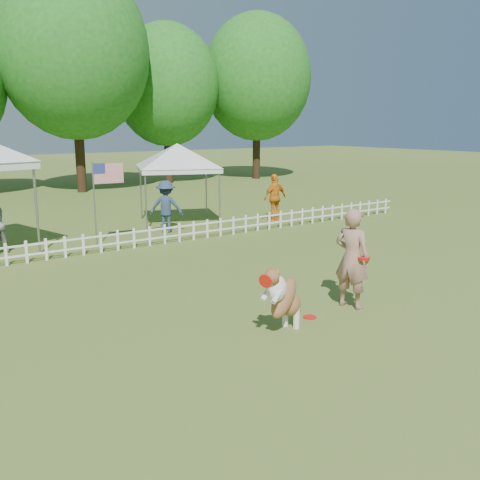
{
  "coord_description": "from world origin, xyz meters",
  "views": [
    {
      "loc": [
        -6.43,
        -7.21,
        3.53
      ],
      "look_at": [
        0.02,
        2.0,
        1.1
      ],
      "focal_mm": 40.0,
      "sensor_mm": 36.0,
      "label": 1
    }
  ],
  "objects_px": {
    "dog": "(284,297)",
    "spectator_c": "(275,197)",
    "spectator_b": "(166,207)",
    "handler": "(352,258)",
    "canopy_tent_right": "(178,185)",
    "flag_pole": "(95,205)",
    "frisbee_on_turf": "(310,317)"
  },
  "relations": [
    {
      "from": "dog",
      "to": "frisbee_on_turf",
      "type": "relative_size",
      "value": 4.98
    },
    {
      "from": "canopy_tent_right",
      "to": "spectator_c",
      "type": "bearing_deg",
      "value": -4.75
    },
    {
      "from": "spectator_b",
      "to": "spectator_c",
      "type": "height_order",
      "value": "spectator_c"
    },
    {
      "from": "frisbee_on_turf",
      "to": "canopy_tent_right",
      "type": "height_order",
      "value": "canopy_tent_right"
    },
    {
      "from": "canopy_tent_right",
      "to": "flag_pole",
      "type": "xyz_separation_m",
      "value": [
        -3.85,
        -2.05,
        -0.16
      ]
    },
    {
      "from": "handler",
      "to": "flag_pole",
      "type": "bearing_deg",
      "value": -0.37
    },
    {
      "from": "handler",
      "to": "spectator_b",
      "type": "relative_size",
      "value": 1.14
    },
    {
      "from": "handler",
      "to": "flag_pole",
      "type": "xyz_separation_m",
      "value": [
        -2.22,
        7.96,
        0.26
      ]
    },
    {
      "from": "frisbee_on_turf",
      "to": "flag_pole",
      "type": "relative_size",
      "value": 0.1
    },
    {
      "from": "dog",
      "to": "spectator_b",
      "type": "xyz_separation_m",
      "value": [
        2.43,
        9.08,
        0.24
      ]
    },
    {
      "from": "handler",
      "to": "spectator_c",
      "type": "height_order",
      "value": "handler"
    },
    {
      "from": "canopy_tent_right",
      "to": "flag_pole",
      "type": "height_order",
      "value": "canopy_tent_right"
    },
    {
      "from": "dog",
      "to": "flag_pole",
      "type": "relative_size",
      "value": 0.5
    },
    {
      "from": "dog",
      "to": "spectator_c",
      "type": "distance_m",
      "value": 11.04
    },
    {
      "from": "handler",
      "to": "frisbee_on_turf",
      "type": "height_order",
      "value": "handler"
    },
    {
      "from": "handler",
      "to": "dog",
      "type": "distance_m",
      "value": 1.96
    },
    {
      "from": "canopy_tent_right",
      "to": "spectator_c",
      "type": "distance_m",
      "value": 3.62
    },
    {
      "from": "flag_pole",
      "to": "spectator_c",
      "type": "relative_size",
      "value": 1.42
    },
    {
      "from": "handler",
      "to": "canopy_tent_right",
      "type": "relative_size",
      "value": 0.7
    },
    {
      "from": "canopy_tent_right",
      "to": "spectator_c",
      "type": "relative_size",
      "value": 1.61
    },
    {
      "from": "handler",
      "to": "canopy_tent_right",
      "type": "height_order",
      "value": "canopy_tent_right"
    },
    {
      "from": "flag_pole",
      "to": "dog",
      "type": "bearing_deg",
      "value": -83.95
    },
    {
      "from": "dog",
      "to": "spectator_b",
      "type": "distance_m",
      "value": 9.4
    },
    {
      "from": "spectator_c",
      "to": "handler",
      "type": "bearing_deg",
      "value": 55.51
    },
    {
      "from": "frisbee_on_turf",
      "to": "flag_pole",
      "type": "xyz_separation_m",
      "value": [
        -1.15,
        7.97,
        1.24
      ]
    },
    {
      "from": "spectator_c",
      "to": "flag_pole",
      "type": "bearing_deg",
      "value": -0.61
    },
    {
      "from": "handler",
      "to": "canopy_tent_right",
      "type": "bearing_deg",
      "value": -25.22
    },
    {
      "from": "dog",
      "to": "spectator_b",
      "type": "bearing_deg",
      "value": 51.58
    },
    {
      "from": "dog",
      "to": "flag_pole",
      "type": "height_order",
      "value": "flag_pole"
    },
    {
      "from": "dog",
      "to": "frisbee_on_turf",
      "type": "distance_m",
      "value": 1.07
    },
    {
      "from": "dog",
      "to": "spectator_b",
      "type": "height_order",
      "value": "spectator_b"
    },
    {
      "from": "spectator_b",
      "to": "spectator_c",
      "type": "relative_size",
      "value": 0.98
    }
  ]
}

